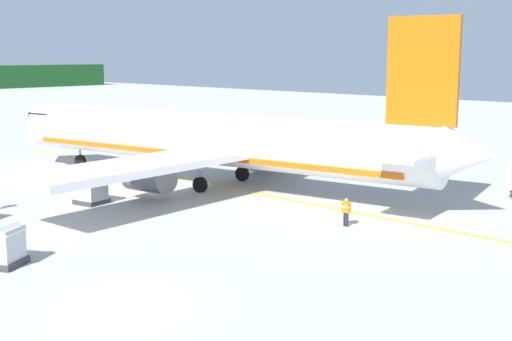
{
  "coord_description": "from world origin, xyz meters",
  "views": [
    {
      "loc": [
        -14.33,
        -21.1,
        9.69
      ],
      "look_at": [
        16.86,
        8.54,
        2.26
      ],
      "focal_mm": 47.61,
      "sensor_mm": 36.0,
      "label": 1
    }
  ],
  "objects_px": {
    "cargo_container_near": "(2,246)",
    "cargo_container_far": "(92,190)",
    "airliner_foreground": "(212,140)",
    "crew_loader_right": "(346,210)"
  },
  "relations": [
    {
      "from": "cargo_container_near",
      "to": "cargo_container_far",
      "type": "height_order",
      "value": "cargo_container_near"
    },
    {
      "from": "airliner_foreground",
      "to": "cargo_container_far",
      "type": "height_order",
      "value": "airliner_foreground"
    },
    {
      "from": "airliner_foreground",
      "to": "cargo_container_near",
      "type": "bearing_deg",
      "value": -159.77
    },
    {
      "from": "cargo_container_near",
      "to": "cargo_container_far",
      "type": "relative_size",
      "value": 1.18
    },
    {
      "from": "cargo_container_near",
      "to": "cargo_container_far",
      "type": "bearing_deg",
      "value": 39.35
    },
    {
      "from": "airliner_foreground",
      "to": "crew_loader_right",
      "type": "relative_size",
      "value": 25.64
    },
    {
      "from": "cargo_container_near",
      "to": "crew_loader_right",
      "type": "xyz_separation_m",
      "value": [
        16.86,
        -7.17,
        0.02
      ]
    },
    {
      "from": "cargo_container_far",
      "to": "crew_loader_right",
      "type": "distance_m",
      "value": 16.91
    },
    {
      "from": "cargo_container_near",
      "to": "crew_loader_right",
      "type": "distance_m",
      "value": 18.33
    },
    {
      "from": "airliner_foreground",
      "to": "cargo_container_far",
      "type": "xyz_separation_m",
      "value": [
        -9.74,
        1.02,
        -2.47
      ]
    }
  ]
}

